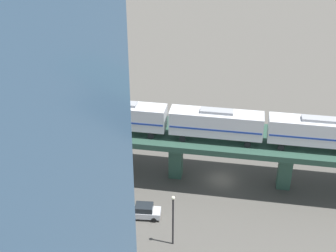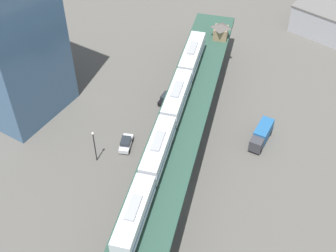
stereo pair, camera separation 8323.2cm
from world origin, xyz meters
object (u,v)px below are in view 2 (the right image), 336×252
Objects in this scene: subway_train at (168,121)px; street_car_black at (166,98)px; signal_hut at (221,31)px; street_car_silver at (126,143)px; office_tower at (0,27)px; delivery_truck at (262,135)px; street_lamp at (94,144)px.

subway_train is 10.66× the size of street_car_black.
street_car_silver is (-2.96, -30.56, -8.15)m from signal_hut.
office_tower is (-24.19, -15.86, 17.06)m from street_car_black.
street_car_black is 20.69m from delivery_truck.
street_car_black is 20.29m from street_lamp.
street_car_black is at bearing 179.11° from delivery_truck.
subway_train is at bearing 30.14° from street_lamp.
street_car_black is 33.58m from office_tower.
subway_train is 10.16× the size of street_car_silver.
subway_train is 12.28m from street_car_silver.
office_tower reaches higher than street_car_silver.
delivery_truck reaches higher than street_car_black.
delivery_truck is at bearing 19.11° from office_tower.
signal_hut is 0.85× the size of street_car_silver.
subway_train is 18.44m from street_car_black.
office_tower is (-44.85, -15.54, 16.24)m from delivery_truck.
subway_train is at bearing 3.98° from office_tower.
delivery_truck is 50.17m from office_tower.
delivery_truck is 0.20× the size of office_tower.
street_car_black is (-8.77, 13.56, -8.89)m from subway_train.
signal_hut is at bearing 100.43° from subway_train.
street_lamp is at bearing -10.46° from office_tower.
delivery_truck reaches higher than street_car_silver.
signal_hut is 24.97m from delivery_truck.
subway_train is 6.96× the size of street_lamp.
delivery_truck is (20.31, 14.16, 0.82)m from street_car_silver.
street_car_silver is 0.13× the size of office_tower.
street_car_silver is at bearing -145.12° from delivery_truck.
delivery_truck is at bearing 34.88° from street_car_silver.
street_lamp is at bearing -149.86° from subway_train.
street_car_silver is 6.79m from street_lamp.
signal_hut is 0.89× the size of street_car_black.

